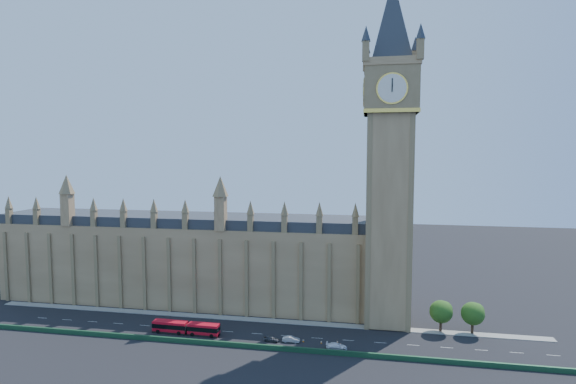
% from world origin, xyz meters
% --- Properties ---
extents(ground, '(400.00, 400.00, 0.00)m').
position_xyz_m(ground, '(0.00, 0.00, 0.00)').
color(ground, black).
rests_on(ground, ground).
extents(palace_westminster, '(120.00, 20.00, 28.00)m').
position_xyz_m(palace_westminster, '(-25.00, 22.00, 13.86)').
color(palace_westminster, olive).
rests_on(palace_westminster, ground).
extents(elizabeth_tower, '(20.59, 20.59, 105.00)m').
position_xyz_m(elizabeth_tower, '(38.00, 13.99, 54.56)').
color(elizabeth_tower, olive).
rests_on(elizabeth_tower, ground).
extents(bridge_parapet, '(160.00, 0.60, 1.20)m').
position_xyz_m(bridge_parapet, '(0.00, -9.00, 0.60)').
color(bridge_parapet, '#1E4C2D').
rests_on(bridge_parapet, ground).
extents(kerb_north, '(160.00, 3.00, 0.16)m').
position_xyz_m(kerb_north, '(0.00, 9.50, 0.08)').
color(kerb_north, gray).
rests_on(kerb_north, ground).
extents(tree_east_near, '(6.00, 6.00, 8.50)m').
position_xyz_m(tree_east_near, '(52.22, 10.08, 5.64)').
color(tree_east_near, '#382619').
rests_on(tree_east_near, ground).
extents(tree_east_far, '(6.00, 6.00, 8.50)m').
position_xyz_m(tree_east_far, '(60.22, 10.08, 5.64)').
color(tree_east_far, '#382619').
rests_on(tree_east_far, ground).
extents(red_bus, '(18.28, 3.26, 3.10)m').
position_xyz_m(red_bus, '(-14.41, -3.39, 1.63)').
color(red_bus, red).
rests_on(red_bus, ground).
extents(car_grey, '(4.01, 1.90, 1.33)m').
position_xyz_m(car_grey, '(8.83, -4.13, 0.66)').
color(car_grey, '#3E4146').
rests_on(car_grey, ground).
extents(car_silver, '(4.35, 1.52, 1.43)m').
position_xyz_m(car_silver, '(13.81, -3.59, 0.72)').
color(car_silver, '#A6A9AD').
rests_on(car_silver, ground).
extents(car_white, '(5.13, 2.16, 1.48)m').
position_xyz_m(car_white, '(25.42, -5.73, 0.74)').
color(car_white, white).
rests_on(car_white, ground).
extents(cone_a, '(0.47, 0.47, 0.65)m').
position_xyz_m(cone_a, '(21.42, -3.13, 0.32)').
color(cone_a, black).
rests_on(cone_a, ground).
extents(cone_b, '(0.51, 0.51, 0.69)m').
position_xyz_m(cone_b, '(16.86, -2.99, 0.34)').
color(cone_b, black).
rests_on(cone_b, ground).
extents(cone_c, '(0.50, 0.50, 0.67)m').
position_xyz_m(cone_c, '(26.30, -3.59, 0.33)').
color(cone_c, black).
rests_on(cone_c, ground).
extents(cone_d, '(0.45, 0.45, 0.63)m').
position_xyz_m(cone_d, '(25.37, -2.14, 0.31)').
color(cone_d, black).
rests_on(cone_d, ground).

